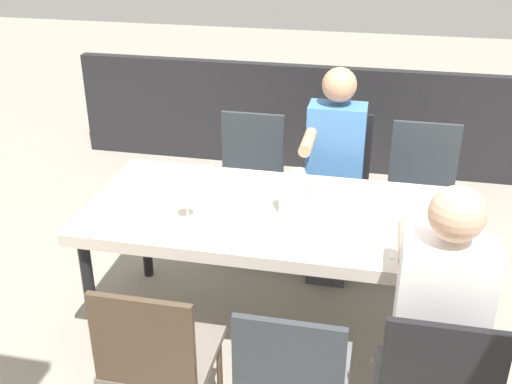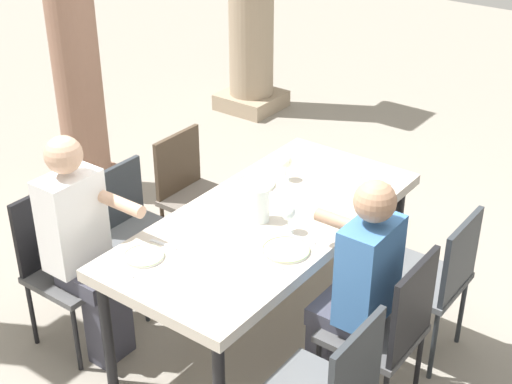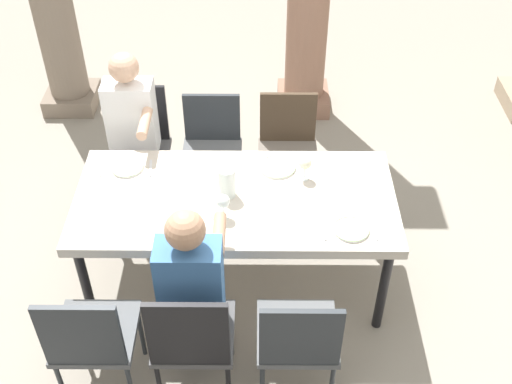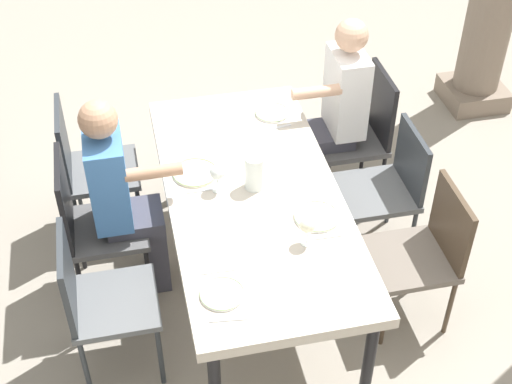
{
  "view_description": "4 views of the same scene",
  "coord_description": "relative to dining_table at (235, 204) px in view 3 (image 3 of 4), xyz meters",
  "views": [
    {
      "loc": [
        -0.46,
        2.75,
        2.24
      ],
      "look_at": [
        0.14,
        -0.06,
        0.82
      ],
      "focal_mm": 43.71,
      "sensor_mm": 36.0,
      "label": 1
    },
    {
      "loc": [
        -2.9,
        -2.08,
        2.88
      ],
      "look_at": [
        0.01,
        0.08,
        0.89
      ],
      "focal_mm": 52.07,
      "sensor_mm": 36.0,
      "label": 2
    },
    {
      "loc": [
        0.15,
        -2.92,
        3.35
      ],
      "look_at": [
        0.13,
        0.04,
        0.77
      ],
      "focal_mm": 44.66,
      "sensor_mm": 36.0,
      "label": 3
    },
    {
      "loc": [
        2.92,
        -0.62,
        3.31
      ],
      "look_at": [
        0.02,
        0.01,
        0.78
      ],
      "focal_mm": 51.3,
      "sensor_mm": 36.0,
      "label": 4
    }
  ],
  "objects": [
    {
      "name": "chair_mid_north",
      "position": [
        -0.21,
        0.88,
        -0.2
      ],
      "size": [
        0.44,
        0.44,
        0.86
      ],
      "color": "#5B5E61",
      "rests_on": "ground"
    },
    {
      "name": "spoon_2",
      "position": [
        0.42,
        0.28,
        0.07
      ],
      "size": [
        0.02,
        0.17,
        0.01
      ],
      "primitive_type": "cube",
      "rotation": [
        0.0,
        0.0,
        -0.02
      ],
      "color": "silver",
      "rests_on": "dining_table"
    },
    {
      "name": "fork_1",
      "position": [
        -0.37,
        -0.28,
        0.07
      ],
      "size": [
        0.03,
        0.17,
        0.01
      ],
      "primitive_type": "cube",
      "rotation": [
        0.0,
        0.0,
        0.05
      ],
      "color": "silver",
      "rests_on": "dining_table"
    },
    {
      "name": "plate_1",
      "position": [
        -0.22,
        -0.28,
        0.07
      ],
      "size": [
        0.25,
        0.25,
        0.02
      ],
      "color": "silver",
      "rests_on": "dining_table"
    },
    {
      "name": "diner_man_white",
      "position": [
        -0.2,
        -0.69,
        0.0
      ],
      "size": [
        0.35,
        0.49,
        1.31
      ],
      "color": "#3F3F4C",
      "rests_on": "ground"
    },
    {
      "name": "chair_east_south",
      "position": [
        0.36,
        -0.88,
        -0.17
      ],
      "size": [
        0.44,
        0.44,
        0.92
      ],
      "color": "#5B5E61",
      "rests_on": "ground"
    },
    {
      "name": "fork_0",
      "position": [
        -0.85,
        0.27,
        0.07
      ],
      "size": [
        0.04,
        0.17,
        0.01
      ],
      "primitive_type": "cube",
      "rotation": [
        0.0,
        0.0,
        -0.12
      ],
      "color": "silver",
      "rests_on": "dining_table"
    },
    {
      "name": "water_pitcher",
      "position": [
        -0.05,
        0.02,
        0.15
      ],
      "size": [
        0.11,
        0.11,
        0.2
      ],
      "color": "white",
      "rests_on": "dining_table"
    },
    {
      "name": "diner_woman_green",
      "position": [
        -0.74,
        0.69,
        0.01
      ],
      "size": [
        0.35,
        0.49,
        1.32
      ],
      "color": "#3F3F4C",
      "rests_on": "ground"
    },
    {
      "name": "dining_table",
      "position": [
        0.0,
        0.0,
        0.0
      ],
      "size": [
        1.98,
        0.92,
        0.76
      ],
      "color": "beige",
      "rests_on": "ground"
    },
    {
      "name": "plate_0",
      "position": [
        -0.7,
        0.27,
        0.07
      ],
      "size": [
        0.21,
        0.21,
        0.02
      ],
      "color": "white",
      "rests_on": "dining_table"
    },
    {
      "name": "plate_2",
      "position": [
        0.27,
        0.28,
        0.07
      ],
      "size": [
        0.24,
        0.24,
        0.02
      ],
      "color": "white",
      "rests_on": "dining_table"
    },
    {
      "name": "chair_west_north",
      "position": [
        -0.75,
        0.88,
        -0.17
      ],
      "size": [
        0.44,
        0.44,
        0.93
      ],
      "color": "#4F4F50",
      "rests_on": "ground"
    },
    {
      "name": "chair_mid_south",
      "position": [
        -0.21,
        -0.89,
        -0.15
      ],
      "size": [
        0.44,
        0.44,
        0.96
      ],
      "color": "#4F4F50",
      "rests_on": "ground"
    },
    {
      "name": "wine_glass_1",
      "position": [
        -0.06,
        -0.18,
        0.18
      ],
      "size": [
        0.08,
        0.08,
        0.16
      ],
      "color": "white",
      "rests_on": "dining_table"
    },
    {
      "name": "ground_plane",
      "position": [
        0.0,
        0.0,
        -0.7
      ],
      "size": [
        16.0,
        16.0,
        0.0
      ],
      "primitive_type": "plane",
      "color": "gray"
    },
    {
      "name": "chair_west_south",
      "position": [
        -0.75,
        -0.88,
        -0.16
      ],
      "size": [
        0.44,
        0.44,
        0.93
      ],
      "color": "#5B5E61",
      "rests_on": "ground"
    },
    {
      "name": "spoon_3",
      "position": [
        0.83,
        -0.29,
        0.07
      ],
      "size": [
        0.04,
        0.17,
        0.01
      ],
      "primitive_type": "cube",
      "rotation": [
        0.0,
        0.0,
        -0.11
      ],
      "color": "silver",
      "rests_on": "dining_table"
    },
    {
      "name": "chair_east_north",
      "position": [
        0.36,
        0.88,
        -0.2
      ],
      "size": [
        0.44,
        0.44,
        0.87
      ],
      "color": "#6A6158",
      "rests_on": "ground"
    },
    {
      "name": "fork_3",
      "position": [
        0.53,
        -0.29,
        0.07
      ],
      "size": [
        0.02,
        0.17,
        0.01
      ],
      "primitive_type": "cube",
      "rotation": [
        0.0,
        0.0,
        -0.03
      ],
      "color": "silver",
      "rests_on": "dining_table"
    },
    {
      "name": "spoon_0",
      "position": [
        -0.55,
        0.27,
        0.07
      ],
      "size": [
        0.03,
        0.17,
        0.01
      ],
      "primitive_type": "cube",
      "rotation": [
        0.0,
        0.0,
        0.11
      ],
      "color": "silver",
      "rests_on": "dining_table"
    },
    {
      "name": "plate_3",
      "position": [
        0.68,
        -0.29,
        0.07
      ],
      "size": [
        0.21,
        0.21,
        0.02
      ],
      "color": "white",
      "rests_on": "dining_table"
    },
    {
      "name": "fork_2",
      "position": [
        0.12,
        0.28,
        0.07
      ],
      "size": [
        0.02,
        0.17,
        0.01
      ],
      "primitive_type": "cube",
      "rotation": [
        0.0,
        0.0,
        -0.02
      ],
      "color": "silver",
      "rests_on": "dining_table"
    },
    {
      "name": "wine_glass_2",
      "position": [
        0.43,
        0.18,
        0.18
      ],
      "size": [
        0.08,
        0.08,
        0.16
      ],
      "color": "white",
      "rests_on": "dining_table"
    },
    {
      "name": "spoon_1",
      "position": [
        -0.07,
        -0.28,
        0.07
      ],
      "size": [
        0.02,
        0.17,
        0.01
      ],
      "primitive_type": "cube",
      "rotation": [
        0.0,
        0.0,
        0.0
      ],
      "color": "silver",
      "rests_on": "dining_table"
    }
  ]
}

